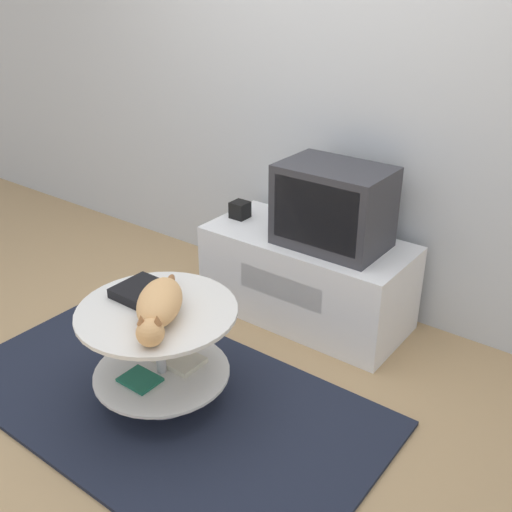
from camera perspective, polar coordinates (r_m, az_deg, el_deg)
ground_plane at (r=2.89m, az=-8.70°, el=-13.56°), size 12.00×12.00×0.00m
wall_back at (r=3.37m, az=7.28°, el=16.87°), size 8.00×0.05×2.60m
rug at (r=2.88m, az=-8.71°, el=-13.41°), size 2.01×1.13×0.02m
tv_stand at (r=3.37m, az=4.82°, el=-2.02°), size 1.14×0.53×0.50m
tv at (r=3.10m, az=7.37°, el=4.70°), size 0.56×0.38×0.43m
speaker at (r=3.48m, az=-1.54°, el=4.42°), size 0.10×0.10×0.10m
coffee_table at (r=2.69m, az=-9.06°, el=-8.11°), size 0.70×0.70×0.48m
dvd_box at (r=2.70m, az=-10.76°, el=-3.33°), size 0.22×0.21×0.04m
cat at (r=2.49m, az=-9.24°, el=-4.67°), size 0.37×0.49×0.14m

